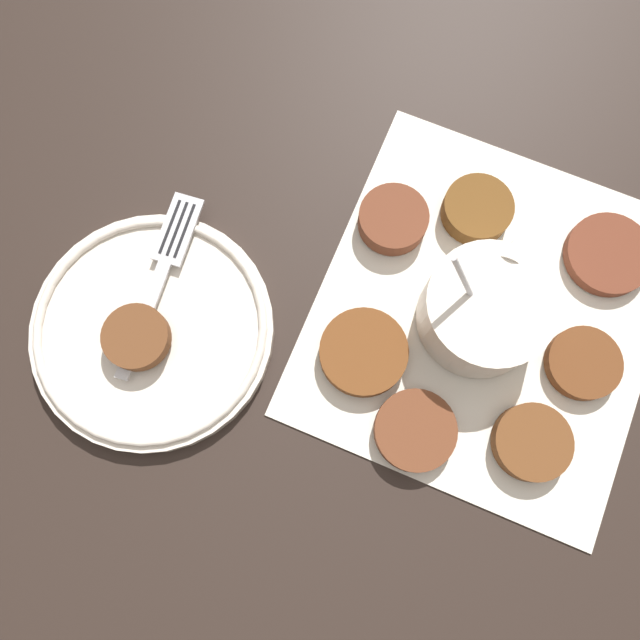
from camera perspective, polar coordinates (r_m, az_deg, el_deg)
ground_plane at (r=0.60m, az=12.94°, el=1.38°), size 4.00×4.00×0.00m
napkin at (r=0.60m, az=14.82°, el=0.20°), size 0.33×0.31×0.00m
sauce_bowl at (r=0.57m, az=14.74°, el=0.79°), size 0.12×0.11×0.12m
fritter_0 at (r=0.56m, az=8.95°, el=-10.05°), size 0.07×0.07×0.01m
fritter_1 at (r=0.62m, az=14.16°, el=9.76°), size 0.07×0.07×0.02m
fritter_2 at (r=0.58m, az=18.80°, el=-10.54°), size 0.07×0.07×0.02m
fritter_3 at (r=0.61m, az=22.93°, el=-3.66°), size 0.07×0.07×0.01m
fritter_4 at (r=0.60m, az=6.69°, el=9.10°), size 0.07×0.07×0.02m
fritter_5 at (r=0.56m, az=3.99°, el=-2.97°), size 0.08×0.08×0.02m
fritter_6 at (r=0.65m, az=24.84°, el=5.44°), size 0.08×0.08×0.01m
serving_plate at (r=0.59m, az=-15.10°, el=-0.83°), size 0.22×0.22×0.02m
fritter_on_plate at (r=0.57m, az=-16.43°, el=-1.54°), size 0.06×0.06×0.02m
fork at (r=0.59m, az=-14.03°, el=4.96°), size 0.18×0.04×0.00m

